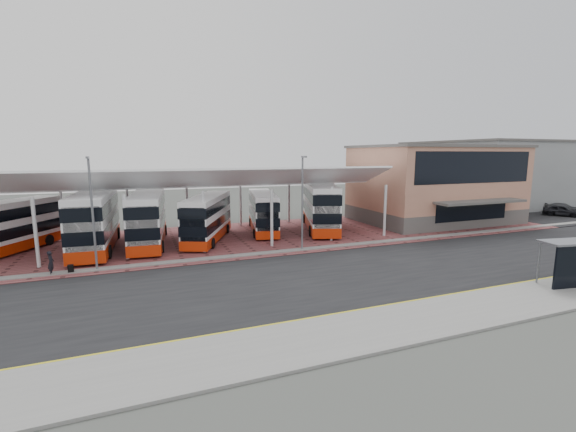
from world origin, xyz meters
The scene contains 22 objects.
ground centered at (0.00, 0.00, 0.00)m, with size 140.00×140.00×0.00m, color #3E413D.
road centered at (0.00, -1.00, 0.01)m, with size 120.00×14.00×0.02m, color black.
forecourt centered at (2.00, 13.00, 0.03)m, with size 72.00×16.00×0.06m, color brown.
sidewalk centered at (0.00, -9.00, 0.07)m, with size 120.00×4.00×0.14m, color slate.
north_kerb centered at (0.00, 6.20, 0.07)m, with size 120.00×0.80×0.14m, color slate.
yellow_line_near centered at (0.00, -7.00, 0.03)m, with size 120.00×0.12×0.01m, color gold.
yellow_line_far centered at (0.00, -6.70, 0.03)m, with size 120.00×0.12×0.01m, color gold.
canopy centered at (-6.00, 13.94, 5.80)m, with size 37.00×11.63×7.07m.
terminal centered at (23.00, 13.92, 4.66)m, with size 18.40×14.40×9.25m.
warehouse centered at (48.00, 24.00, 5.15)m, with size 30.50×20.50×10.25m.
lamp_west centered at (-14.00, 6.27, 4.36)m, with size 0.16×0.90×8.07m.
lamp_east centered at (2.00, 6.27, 4.36)m, with size 0.16×0.90×8.07m.
bus_0 centered at (-21.41, 13.84, 2.20)m, with size 7.25×10.26×4.30m.
bus_1 centered at (-14.54, 13.04, 2.52)m, with size 3.42×12.13×4.95m.
bus_2 centered at (-10.24, 13.39, 2.38)m, with size 3.76×11.56×4.68m.
bus_3 centered at (-4.91, 12.94, 2.18)m, with size 6.34×10.43×4.26m.
bus_4 centered at (1.28, 15.14, 2.11)m, with size 4.35×10.27×4.13m.
bus_5 centered at (7.48, 14.03, 2.52)m, with size 6.61×12.26×4.95m.
pedestrian centered at (-16.77, 6.10, 0.89)m, with size 0.61×0.40×1.66m, color black.
suitcase centered at (-15.60, 6.00, 0.36)m, with size 0.35×0.25×0.61m, color black.
carpark_car_a centered at (41.31, 10.34, 0.80)m, with size 1.71×4.24×1.45m, color black.
carpark_car_b centered at (44.84, 12.34, 0.72)m, with size 1.79×4.40×1.28m, color #434449.
Camera 1 is at (-10.96, -23.43, 8.24)m, focal length 24.00 mm.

